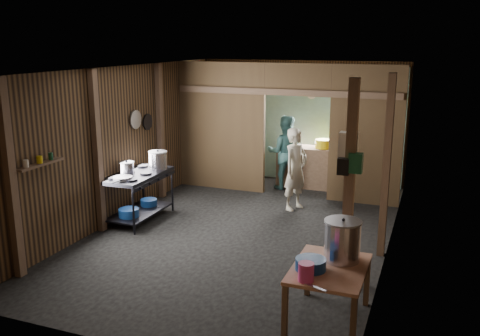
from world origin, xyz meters
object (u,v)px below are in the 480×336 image
at_px(stove_pot_large, 158,161).
at_px(yellow_tub, 323,144).
at_px(stock_pot, 342,241).
at_px(pink_bucket, 306,272).
at_px(prep_table, 328,294).
at_px(gas_range, 139,197).
at_px(cook, 296,169).

distance_m(stove_pot_large, yellow_tub, 3.56).
height_order(stock_pot, pink_bucket, stock_pot).
xyz_separation_m(stock_pot, yellow_tub, (-1.29, 4.98, 0.08)).
bearing_deg(prep_table, pink_bucket, -111.02).
height_order(prep_table, yellow_tub, yellow_tub).
bearing_deg(gas_range, pink_bucket, -35.51).
height_order(stock_pot, cook, cook).
bearing_deg(yellow_tub, gas_range, -128.96).
bearing_deg(cook, pink_bucket, -140.08).
xyz_separation_m(prep_table, pink_bucket, (-0.16, -0.42, 0.41)).
distance_m(prep_table, stock_pot, 0.59).
xyz_separation_m(gas_range, prep_table, (3.71, -2.12, -0.10)).
distance_m(yellow_tub, cook, 1.57).
height_order(prep_table, pink_bucket, pink_bucket).
distance_m(gas_range, yellow_tub, 4.02).
bearing_deg(stove_pot_large, yellow_tub, 49.02).
relative_size(pink_bucket, yellow_tub, 0.60).
distance_m(prep_table, pink_bucket, 0.61).
bearing_deg(stove_pot_large, pink_bucket, -41.04).
xyz_separation_m(stove_pot_large, stock_pot, (3.63, -2.30, -0.12)).
distance_m(gas_range, stove_pot_large, 0.71).
bearing_deg(gas_range, yellow_tub, 51.04).
relative_size(stove_pot_large, pink_bucket, 1.70).
relative_size(gas_range, cook, 0.94).
bearing_deg(yellow_tub, prep_table, -76.98).
bearing_deg(pink_bucket, gas_range, 144.49).
bearing_deg(yellow_tub, stock_pot, -75.48).
bearing_deg(stock_pot, pink_bucket, -110.82).
bearing_deg(pink_bucket, stove_pot_large, 138.96).
xyz_separation_m(gas_range, cook, (2.34, 1.54, 0.33)).
relative_size(gas_range, pink_bucket, 7.17).
relative_size(yellow_tub, cook, 0.22).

